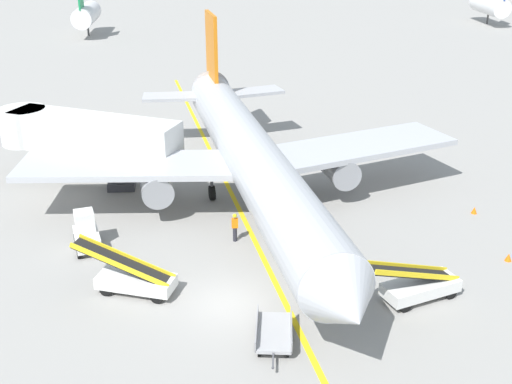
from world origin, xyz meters
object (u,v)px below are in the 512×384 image
Objects in this scene: ground_crew_marshaller at (235,226)px; safety_cone_nose_right at (508,257)px; jet_bridge at (77,133)px; belt_loader_aft_hold at (134,278)px; safety_cone_wingtip_left at (474,210)px; baggage_tug_near_wing at (86,233)px; baggage_cart_loaded at (274,332)px; airliner at (250,155)px; belt_loader_forward_hold at (419,285)px.

safety_cone_nose_right is (14.47, -3.48, -0.69)m from ground_crew_marshaller.
safety_cone_nose_right is at bearing -13.52° from ground_crew_marshaller.
safety_cone_nose_right is (24.56, -12.92, -3.32)m from jet_bridge.
belt_loader_aft_hold is 3.02× the size of ground_crew_marshaller.
belt_loader_aft_hold reaches higher than safety_cone_wingtip_left.
baggage_tug_near_wing is 13.15m from baggage_cart_loaded.
airliner reaches higher than safety_cone_nose_right.
belt_loader_forward_hold is 11.67× the size of safety_cone_wingtip_left.
ground_crew_marshaller is at bearing -43.09° from jet_bridge.
belt_loader_aft_hold is at bearing 145.13° from baggage_cart_loaded.
belt_loader_aft_hold is 21.43m from safety_cone_wingtip_left.
airliner reaches higher than jet_bridge.
belt_loader_forward_hold is at bearing 20.32° from baggage_cart_loaded.
baggage_tug_near_wing is at bearing 122.59° from belt_loader_aft_hold.
belt_loader_forward_hold is at bearing -152.58° from safety_cone_nose_right.
jet_bridge is 22.08m from baggage_cart_loaded.
safety_cone_nose_right is (19.68, 1.35, -0.56)m from belt_loader_aft_hold.
belt_loader_forward_hold is (7.26, -11.24, -2.64)m from airliner.
airliner is at bearing 26.78° from baggage_tug_near_wing.
baggage_tug_near_wing is 0.52× the size of belt_loader_aft_hold.
airliner is at bearing 122.87° from belt_loader_forward_hold.
baggage_cart_loaded is at bearing -159.68° from belt_loader_forward_hold.
baggage_tug_near_wing is 23.35m from safety_cone_wingtip_left.
baggage_tug_near_wing reaches higher than ground_crew_marshaller.
ground_crew_marshaller is (-1.19, 9.29, 0.44)m from baggage_cart_loaded.
baggage_tug_near_wing is 17.91m from belt_loader_forward_hold.
safety_cone_nose_right is at bearing -31.51° from airliner.
belt_loader_aft_hold reaches higher than baggage_cart_loaded.
baggage_tug_near_wing is 22.95m from safety_cone_nose_right.
belt_loader_aft_hold is (3.01, -4.72, -0.15)m from baggage_tug_near_wing.
baggage_cart_loaded is at bearing -156.37° from safety_cone_nose_right.
baggage_cart_loaded is 9.37m from ground_crew_marshaller.
ground_crew_marshaller is 14.90m from safety_cone_nose_right.
baggage_cart_loaded is at bearing -139.91° from safety_cone_wingtip_left.
jet_bridge is (-11.30, 4.79, 0.12)m from airliner.
airliner is 14.34m from safety_cone_wingtip_left.
belt_loader_aft_hold reaches higher than safety_cone_nose_right.
belt_loader_forward_hold reaches higher than baggage_cart_loaded.
belt_loader_forward_hold is (16.70, -6.48, -0.15)m from baggage_tug_near_wing.
baggage_tug_near_wing reaches higher than safety_cone_nose_right.
ground_crew_marshaller is (10.09, -9.44, -2.63)m from jet_bridge.
airliner is 5.42m from ground_crew_marshaller.
safety_cone_nose_right is 5.83m from safety_cone_wingtip_left.
baggage_tug_near_wing is at bearing -179.23° from ground_crew_marshaller.
baggage_tug_near_wing is 0.52× the size of belt_loader_forward_hold.
safety_cone_wingtip_left is at bearing -15.84° from jet_bridge.
safety_cone_wingtip_left is (14.99, 2.33, -0.69)m from ground_crew_marshaller.
safety_cone_nose_right is at bearing -95.10° from safety_cone_wingtip_left.
belt_loader_aft_hold is 7.81m from baggage_cart_loaded.
safety_cone_wingtip_left is at bearing 53.85° from belt_loader_forward_hold.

